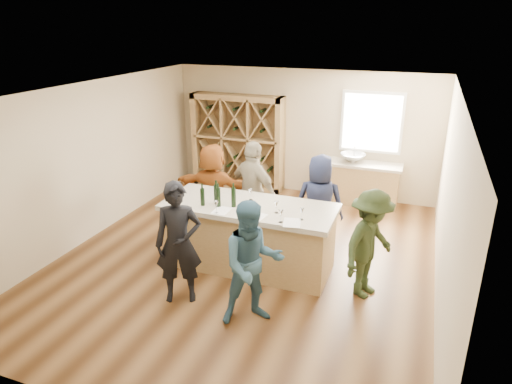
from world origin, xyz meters
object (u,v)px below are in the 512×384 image
(person_near_left, at_px, (179,243))
(person_far_mid, at_px, (253,192))
(wine_rack, at_px, (238,142))
(person_server, at_px, (370,244))
(person_near_right, at_px, (252,264))
(person_far_left, at_px, (213,189))
(wine_bottle_e, at_px, (234,197))
(sink, at_px, (353,158))
(wine_bottle_d, at_px, (218,197))
(tasting_counter_base, at_px, (249,238))
(wine_bottle_b, at_px, (202,197))
(wine_bottle_c, at_px, (216,194))
(person_far_right, at_px, (319,204))

(person_near_left, relative_size, person_far_mid, 0.96)
(wine_rack, height_order, person_server, wine_rack)
(person_near_right, bearing_deg, person_near_left, 142.14)
(wine_rack, xyz_separation_m, person_far_left, (0.54, -2.48, -0.24))
(wine_rack, bearing_deg, wine_bottle_e, -68.36)
(person_near_left, xyz_separation_m, person_near_right, (1.14, -0.11, -0.04))
(person_near_right, distance_m, person_far_left, 2.84)
(sink, xyz_separation_m, person_far_mid, (-1.34, -2.49, -0.09))
(wine_bottle_d, relative_size, person_far_left, 0.17)
(person_server, bearing_deg, tasting_counter_base, 109.31)
(wine_bottle_b, bearing_deg, person_far_left, 108.65)
(wine_rack, xyz_separation_m, sink, (2.70, -0.07, -0.09))
(wine_bottle_c, relative_size, person_near_left, 0.17)
(wine_bottle_b, height_order, person_far_left, person_far_left)
(person_near_right, height_order, person_far_right, person_far_right)
(tasting_counter_base, distance_m, person_far_right, 1.37)
(wine_bottle_d, xyz_separation_m, person_far_left, (-0.67, 1.21, -0.37))
(person_near_left, bearing_deg, person_far_mid, 56.98)
(wine_bottle_d, bearing_deg, person_server, 1.39)
(tasting_counter_base, bearing_deg, person_far_left, 138.13)
(person_far_mid, bearing_deg, person_near_left, 105.49)
(wine_rack, relative_size, person_near_right, 1.29)
(wine_bottle_e, distance_m, person_far_mid, 1.10)
(tasting_counter_base, height_order, wine_bottle_b, wine_bottle_b)
(person_near_left, xyz_separation_m, person_far_right, (1.48, 2.20, -0.03))
(sink, xyz_separation_m, tasting_counter_base, (-1.07, -3.39, -0.51))
(wine_bottle_d, relative_size, person_server, 0.18)
(wine_rack, distance_m, sink, 2.70)
(wine_bottle_d, distance_m, person_far_left, 1.44)
(wine_bottle_e, relative_size, person_near_right, 0.18)
(wine_bottle_b, xyz_separation_m, person_server, (2.57, 0.10, -0.40))
(tasting_counter_base, distance_m, person_far_left, 1.51)
(tasting_counter_base, xyz_separation_m, person_server, (1.90, -0.18, 0.31))
(wine_bottle_b, height_order, person_near_left, person_near_left)
(person_server, distance_m, person_far_right, 1.52)
(tasting_counter_base, distance_m, wine_bottle_e, 0.77)
(wine_bottle_b, relative_size, wine_bottle_d, 0.92)
(wine_bottle_c, distance_m, person_far_mid, 1.11)
(wine_bottle_d, xyz_separation_m, person_far_mid, (0.15, 1.13, -0.30))
(person_far_mid, height_order, person_far_right, person_far_mid)
(wine_bottle_b, relative_size, person_near_left, 0.16)
(person_near_left, bearing_deg, wine_bottle_d, 56.12)
(tasting_counter_base, height_order, person_near_left, person_near_left)
(person_near_left, height_order, person_far_left, person_near_left)
(wine_bottle_e, height_order, person_server, person_server)
(person_far_right, bearing_deg, person_server, 123.61)
(person_far_mid, bearing_deg, wine_bottle_b, 95.01)
(wine_rack, xyz_separation_m, person_server, (3.53, -3.63, -0.29))
(sink, bearing_deg, person_far_left, -131.96)
(person_near_left, relative_size, person_far_right, 1.04)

